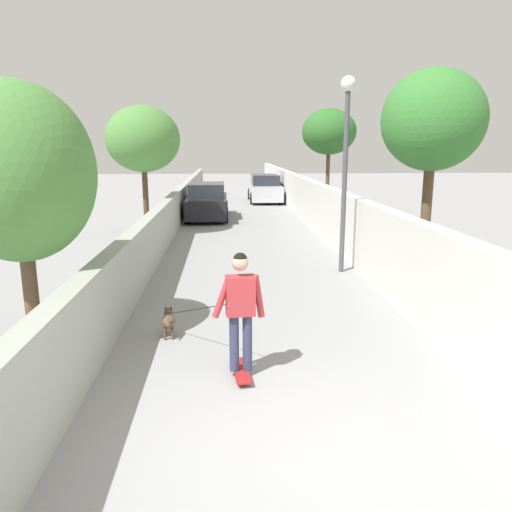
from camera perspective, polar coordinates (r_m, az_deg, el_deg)
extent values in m
plane|color=gray|center=(18.54, -1.29, 3.18)|extent=(80.00, 80.00, 0.00)
cube|color=#999E93|center=(16.56, -10.35, 4.20)|extent=(48.00, 0.30, 1.35)
cube|color=silver|center=(16.78, 8.23, 5.11)|extent=(48.00, 0.30, 1.78)
cylinder|color=#473523|center=(17.59, -12.82, 6.58)|extent=(0.19, 0.19, 2.57)
ellipsoid|color=#4C843D|center=(17.50, -13.16, 13.25)|extent=(2.53, 2.53, 2.24)
cylinder|color=brown|center=(23.84, 8.40, 8.79)|extent=(0.19, 0.19, 3.00)
ellipsoid|color=#2D6628|center=(23.80, 8.58, 14.25)|extent=(2.56, 2.56, 2.13)
cylinder|color=brown|center=(12.90, 19.35, 4.92)|extent=(0.25, 0.25, 2.95)
ellipsoid|color=#387A33|center=(12.82, 20.09, 14.77)|extent=(2.46, 2.46, 2.42)
cylinder|color=brown|center=(8.12, -25.02, -3.07)|extent=(0.22, 0.22, 2.04)
ellipsoid|color=#4C843D|center=(7.87, -26.16, 8.79)|extent=(2.19, 2.19, 2.60)
cylinder|color=#4C4C51|center=(12.04, 10.34, 8.26)|extent=(0.12, 0.12, 4.34)
sphere|color=silver|center=(12.09, 10.80, 19.29)|extent=(0.36, 0.36, 0.36)
cube|color=maroon|center=(6.81, -1.77, -13.29)|extent=(0.81, 0.27, 0.02)
cylinder|color=beige|center=(7.08, -2.64, -12.65)|extent=(0.06, 0.04, 0.06)
cylinder|color=beige|center=(7.09, -1.49, -12.58)|extent=(0.06, 0.04, 0.06)
cylinder|color=beige|center=(6.58, -2.08, -14.72)|extent=(0.06, 0.04, 0.06)
cylinder|color=beige|center=(6.59, -0.83, -14.64)|extent=(0.06, 0.04, 0.06)
cylinder|color=#333859|center=(6.64, -2.58, -10.17)|extent=(0.14, 0.14, 0.79)
cylinder|color=#333859|center=(6.66, -1.02, -10.09)|extent=(0.14, 0.14, 0.79)
cube|color=#B23338|center=(6.42, -1.84, -4.67)|extent=(0.25, 0.40, 0.53)
cylinder|color=#B23338|center=(6.40, -3.98, -4.80)|extent=(0.12, 0.29, 0.58)
cylinder|color=#B23338|center=(6.46, 0.28, -4.74)|extent=(0.11, 0.18, 0.59)
sphere|color=tan|center=(6.30, -1.87, -0.78)|extent=(0.22, 0.22, 0.22)
sphere|color=black|center=(6.29, -1.87, -0.44)|extent=(0.19, 0.19, 0.19)
ellipsoid|color=brown|center=(8.14, -10.25, -7.57)|extent=(0.40, 0.25, 0.22)
sphere|color=brown|center=(8.35, -10.24, -6.53)|extent=(0.15, 0.15, 0.15)
cone|color=black|center=(8.32, -10.54, -6.02)|extent=(0.05, 0.05, 0.06)
cone|color=black|center=(8.32, -9.98, -6.01)|extent=(0.05, 0.05, 0.06)
cylinder|color=brown|center=(8.31, -10.60, -8.45)|extent=(0.04, 0.04, 0.18)
cylinder|color=brown|center=(8.31, -9.77, -8.43)|extent=(0.04, 0.04, 0.18)
cylinder|color=brown|center=(8.09, -10.65, -9.06)|extent=(0.04, 0.04, 0.18)
cylinder|color=brown|center=(8.09, -9.79, -9.04)|extent=(0.04, 0.04, 0.18)
cylinder|color=brown|center=(7.89, -10.31, -7.62)|extent=(0.14, 0.04, 0.13)
cylinder|color=black|center=(7.25, -6.54, -6.16)|extent=(1.47, 1.15, 0.66)
cube|color=black|center=(21.37, -5.76, 5.89)|extent=(4.23, 1.70, 0.80)
cube|color=#262B33|center=(21.31, -5.80, 7.71)|extent=(2.20, 1.50, 0.60)
cylinder|color=black|center=(22.75, -7.63, 5.64)|extent=(0.64, 0.22, 0.64)
cylinder|color=black|center=(22.69, -3.63, 5.71)|extent=(0.64, 0.22, 0.64)
cylinder|color=black|center=(20.15, -8.13, 4.73)|extent=(0.64, 0.22, 0.64)
cylinder|color=black|center=(20.09, -3.62, 4.81)|extent=(0.64, 0.22, 0.64)
cube|color=silver|center=(28.10, 1.03, 7.56)|extent=(4.37, 1.70, 0.80)
cube|color=#262B33|center=(28.05, 1.04, 8.95)|extent=(2.27, 1.50, 0.60)
cylinder|color=black|center=(29.41, -0.74, 7.32)|extent=(0.64, 0.22, 0.64)
cylinder|color=black|center=(29.54, 2.35, 7.34)|extent=(0.64, 0.22, 0.64)
cylinder|color=black|center=(26.72, -0.43, 6.79)|extent=(0.64, 0.22, 0.64)
cylinder|color=black|center=(26.86, 2.96, 6.80)|extent=(0.64, 0.22, 0.64)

